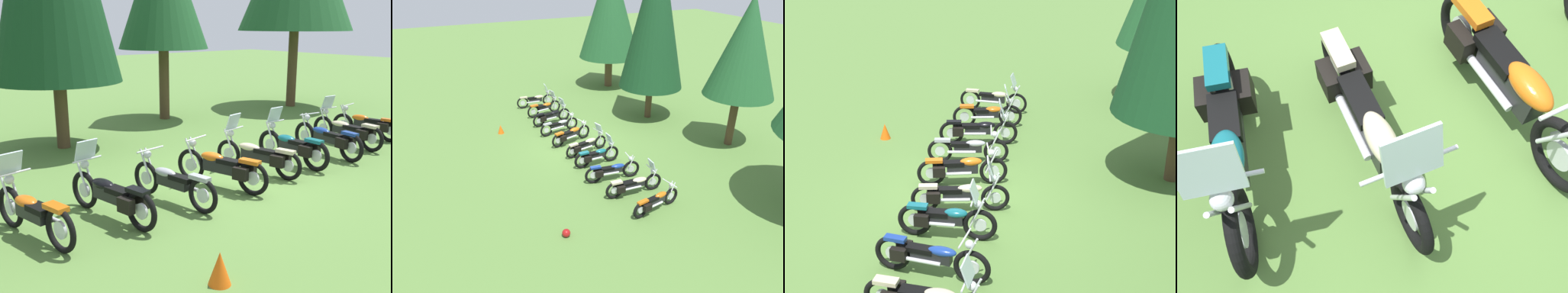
# 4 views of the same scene
# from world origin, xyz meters

# --- Properties ---
(ground_plane) EXTENTS (80.00, 80.00, 0.00)m
(ground_plane) POSITION_xyz_m (0.00, 0.00, 0.00)
(ground_plane) COLOR #547A38
(motorcycle_4) EXTENTS (0.95, 2.28, 1.02)m
(motorcycle_4) POSITION_xyz_m (-0.56, -0.20, 0.47)
(motorcycle_4) COLOR black
(motorcycle_4) RESTS_ON ground_plane
(motorcycle_5) EXTENTS (0.90, 2.31, 1.35)m
(motorcycle_5) POSITION_xyz_m (0.78, 0.04, 0.46)
(motorcycle_5) COLOR black
(motorcycle_5) RESTS_ON ground_plane
(motorcycle_6) EXTENTS (0.66, 2.22, 1.39)m
(motorcycle_6) POSITION_xyz_m (1.97, 0.00, 0.48)
(motorcycle_6) COLOR black
(motorcycle_6) RESTS_ON ground_plane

